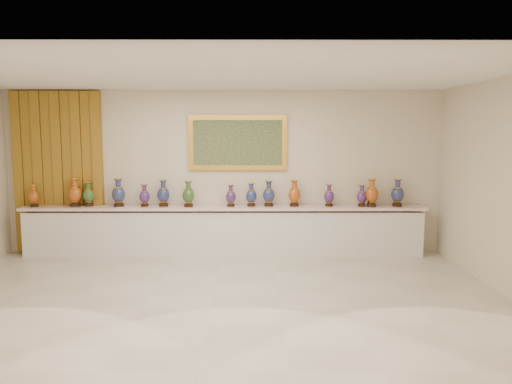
# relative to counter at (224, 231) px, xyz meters

# --- Properties ---
(ground) EXTENTS (8.00, 8.00, 0.00)m
(ground) POSITION_rel_counter_xyz_m (0.00, -2.27, -0.44)
(ground) COLOR beige
(ground) RESTS_ON ground
(room) EXTENTS (8.00, 8.00, 8.00)m
(room) POSITION_rel_counter_xyz_m (-2.50, 0.17, 1.15)
(room) COLOR beige
(room) RESTS_ON ground
(counter) EXTENTS (7.28, 0.48, 0.90)m
(counter) POSITION_rel_counter_xyz_m (0.00, 0.00, 0.00)
(counter) COLOR white
(counter) RESTS_ON ground
(vase_0) EXTENTS (0.21, 0.21, 0.40)m
(vase_0) POSITION_rel_counter_xyz_m (-3.42, -0.04, 0.64)
(vase_0) COLOR black
(vase_0) RESTS_ON counter
(vase_1) EXTENTS (0.31, 0.31, 0.52)m
(vase_1) POSITION_rel_counter_xyz_m (-2.68, -0.01, 0.70)
(vase_1) COLOR black
(vase_1) RESTS_ON counter
(vase_2) EXTENTS (0.22, 0.22, 0.45)m
(vase_2) POSITION_rel_counter_xyz_m (-2.45, 0.02, 0.66)
(vase_2) COLOR black
(vase_2) RESTS_ON counter
(vase_3) EXTENTS (0.24, 0.24, 0.51)m
(vase_3) POSITION_rel_counter_xyz_m (-1.89, -0.02, 0.69)
(vase_3) COLOR black
(vase_3) RESTS_ON counter
(vase_4) EXTENTS (0.20, 0.20, 0.40)m
(vase_4) POSITION_rel_counter_xyz_m (-1.43, 0.00, 0.64)
(vase_4) COLOR black
(vase_4) RESTS_ON counter
(vase_5) EXTENTS (0.28, 0.28, 0.49)m
(vase_5) POSITION_rel_counter_xyz_m (-1.09, 0.01, 0.68)
(vase_5) COLOR black
(vase_5) RESTS_ON counter
(vase_6) EXTENTS (0.29, 0.29, 0.47)m
(vase_6) POSITION_rel_counter_xyz_m (-0.63, -0.05, 0.67)
(vase_6) COLOR black
(vase_6) RESTS_ON counter
(vase_7) EXTENTS (0.23, 0.23, 0.40)m
(vase_7) POSITION_rel_counter_xyz_m (0.13, -0.01, 0.64)
(vase_7) COLOR black
(vase_7) RESTS_ON counter
(vase_8) EXTENTS (0.22, 0.22, 0.42)m
(vase_8) POSITION_rel_counter_xyz_m (0.50, 0.01, 0.65)
(vase_8) COLOR black
(vase_8) RESTS_ON counter
(vase_9) EXTENTS (0.26, 0.26, 0.47)m
(vase_9) POSITION_rel_counter_xyz_m (0.82, 0.01, 0.67)
(vase_9) COLOR black
(vase_9) RESTS_ON counter
(vase_10) EXTENTS (0.29, 0.29, 0.48)m
(vase_10) POSITION_rel_counter_xyz_m (1.29, 0.01, 0.68)
(vase_10) COLOR black
(vase_10) RESTS_ON counter
(vase_11) EXTENTS (0.21, 0.21, 0.40)m
(vase_11) POSITION_rel_counter_xyz_m (1.92, -0.00, 0.64)
(vase_11) COLOR black
(vase_11) RESTS_ON counter
(vase_12) EXTENTS (0.19, 0.19, 0.40)m
(vase_12) POSITION_rel_counter_xyz_m (2.51, -0.01, 0.64)
(vase_12) COLOR black
(vase_12) RESTS_ON counter
(vase_13) EXTENTS (0.27, 0.27, 0.51)m
(vase_13) POSITION_rel_counter_xyz_m (2.68, -0.03, 0.69)
(vase_13) COLOR black
(vase_13) RESTS_ON counter
(vase_14) EXTENTS (0.30, 0.30, 0.50)m
(vase_14) POSITION_rel_counter_xyz_m (3.16, -0.01, 0.69)
(vase_14) COLOR black
(vase_14) RESTS_ON counter
(label_card) EXTENTS (0.10, 0.06, 0.00)m
(label_card) POSITION_rel_counter_xyz_m (-1.85, -0.14, 0.47)
(label_card) COLOR white
(label_card) RESTS_ON counter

